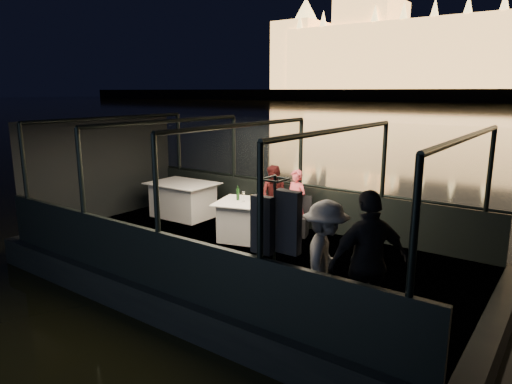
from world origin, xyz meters
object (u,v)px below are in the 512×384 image
Objects in this scene: coat_stand at (274,253)px; wine_bottle at (238,193)px; dining_table_central at (254,221)px; chair_port_right at (298,214)px; passenger_dark at (368,265)px; chair_port_left at (275,209)px; dining_table_aft at (183,201)px; person_woman_coral at (296,197)px; passenger_stripe at (325,255)px; person_man_maroon at (275,194)px.

coat_stand is 6.55× the size of wine_bottle.
dining_table_central is 1.83× the size of chair_port_right.
wine_bottle is at bearing -81.03° from passenger_dark.
passenger_dark is (3.19, -2.77, 0.40)m from chair_port_left.
dining_table_central is 2.39m from dining_table_aft.
chair_port_right is 0.36m from person_woman_coral.
coat_stand is 3.42m from wine_bottle.
passenger_dark reaches higher than dining_table_aft.
passenger_stripe is at bearing -44.25° from person_woman_coral.
passenger_stripe reaches higher than chair_port_right.
passenger_stripe is at bearing -44.26° from chair_port_left.
person_man_maroon is at bearing 123.48° from coat_stand.
dining_table_aft is 2.93m from chair_port_right.
chair_port_left is (2.31, 0.36, 0.06)m from dining_table_aft.
dining_table_central is 3.75m from passenger_dark.
dining_table_central is 0.65m from wine_bottle.
passenger_dark is at bearing -23.68° from dining_table_aft.
coat_stand is at bearing -82.02° from chair_port_right.
chair_port_left is 1.09× the size of chair_port_right.
wine_bottle reaches higher than chair_port_right.
dining_table_aft is at bearing 42.10° from passenger_stripe.
dining_table_aft is at bearing -168.47° from chair_port_left.
passenger_dark reaches higher than wine_bottle.
chair_port_left is 3.86m from passenger_stripe.
chair_port_left is 4.24m from passenger_dark.
person_woman_coral reaches higher than chair_port_left.
chair_port_right is 0.45× the size of passenger_dark.
chair_port_left reaches higher than chair_port_right.
chair_port_right is at bearing 6.69° from dining_table_aft.
passenger_stripe is (2.70, -2.92, 0.10)m from person_man_maroon.
person_man_maroon reaches higher than dining_table_aft.
wine_bottle is at bearing -174.05° from dining_table_central.
dining_table_aft is at bearing -75.59° from passenger_dark.
chair_port_left reaches higher than dining_table_central.
wine_bottle is (-3.51, 1.96, 0.06)m from passenger_dark.
chair_port_left is 0.33m from person_man_maroon.
wine_bottle is (-0.25, -0.93, 0.17)m from person_man_maroon.
chair_port_right is 0.51× the size of passenger_stripe.
passenger_dark is at bearing -29.12° from wine_bottle.
coat_stand is at bearing -49.34° from dining_table_central.
coat_stand reaches higher than wine_bottle.
dining_table_central is at bearing -105.97° from person_woman_coral.
coat_stand reaches higher than person_man_maroon.
dining_table_central is at bearing -143.92° from chair_port_right.
chair_port_left is at bearing -92.96° from passenger_dark.
chair_port_right is at bearing -98.64° from passenger_dark.
dining_table_aft is 0.81× the size of coat_stand.
coat_stand is at bearing -44.24° from wine_bottle.
coat_stand is 1.07× the size of passenger_dark.
chair_port_left is 3.02× the size of wine_bottle.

